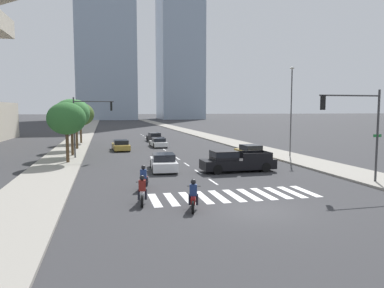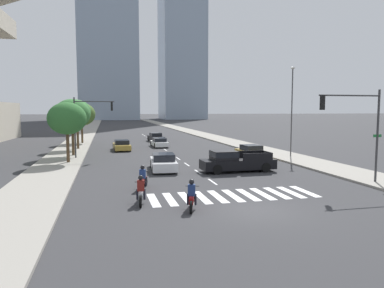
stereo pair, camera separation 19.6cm
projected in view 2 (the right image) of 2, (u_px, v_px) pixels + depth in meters
ground_plane at (255, 210)px, 17.32m from camera, size 800.00×800.00×0.00m
sidewalk_east at (242, 145)px, 48.92m from camera, size 4.00×260.00×0.15m
sidewalk_west at (72, 149)px, 43.82m from camera, size 4.00×260.00×0.15m
crosswalk_near at (233, 195)px, 20.31m from camera, size 9.45×2.99×0.01m
lane_divider_center at (160, 146)px, 47.43m from camera, size 0.14×50.00×0.01m
motorcycle_lead at (192, 197)px, 17.51m from camera, size 0.89×2.16×1.49m
motorcycle_trailing at (141, 192)px, 18.58m from camera, size 0.70×2.21×1.49m
motorcycle_third at (143, 180)px, 21.90m from camera, size 0.96×2.17×1.49m
pickup_truck at (234, 161)px, 28.06m from camera, size 5.82×2.02×1.67m
sedan_gold_0 at (122, 145)px, 43.01m from camera, size 2.04×4.62×1.24m
sedan_black_1 at (156, 137)px, 54.98m from camera, size 2.20×4.72×1.31m
sedan_white_2 at (159, 143)px, 46.94m from camera, size 1.93×4.41×1.18m
sedan_gold_3 at (252, 152)px, 35.74m from camera, size 2.15×4.61×1.33m
sedan_white_4 at (163, 162)px, 28.79m from camera, size 2.25×4.84×1.35m
traffic_signal_near at (357, 119)px, 22.78m from camera, size 4.63×0.28×5.97m
traffic_signal_far at (89, 117)px, 35.25m from camera, size 4.10×0.28×5.88m
street_lamp_east at (292, 106)px, 36.25m from camera, size 0.50×0.24×8.94m
street_tree_nearest at (67, 119)px, 31.92m from camera, size 3.37×3.37×5.35m
street_tree_second at (72, 114)px, 36.88m from camera, size 3.65×3.65×5.78m
street_tree_third at (77, 112)px, 43.08m from camera, size 3.26×3.26×5.87m
street_tree_fourth at (82, 114)px, 50.89m from camera, size 3.81×3.81×5.67m
office_tower_left_skyline at (108, 35)px, 175.11m from camera, size 27.98×25.23×94.21m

